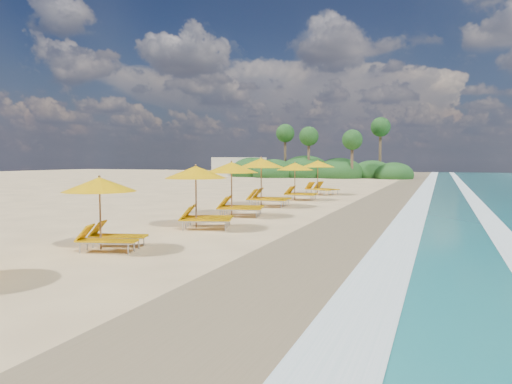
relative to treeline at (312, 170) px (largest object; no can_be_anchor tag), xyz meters
The scene contains 11 objects.
ground 46.60m from the treeline, 77.68° to the right, with size 160.00×160.00×0.00m, color #D9B67F.
wet_sand 47.61m from the treeline, 72.97° to the right, with size 4.00×160.00×0.01m, color #816D4D.
surf_foam 48.47m from the treeline, 69.92° to the right, with size 4.00×160.00×0.01m.
station_2 52.64m from the treeline, 81.10° to the right, with size 2.55×2.48×2.03m.
station_3 48.32m from the treeline, 79.71° to the right, with size 2.93×2.87×2.29m.
station_4 44.59m from the treeline, 79.26° to the right, with size 2.97×2.87×2.41m.
station_5 40.30m from the treeline, 78.52° to the right, with size 2.94×2.76×2.60m.
station_6 36.06m from the treeline, 76.41° to the right, with size 2.60×2.42×2.33m.
station_7 31.43m from the treeline, 74.04° to the right, with size 3.26×3.25×2.47m.
treeline is the anchor object (origin of this frame).
beach_building 12.32m from the treeline, 168.35° to the left, with size 7.00×5.00×2.80m, color beige.
Camera 1 is at (6.63, -16.53, 2.45)m, focal length 32.42 mm.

